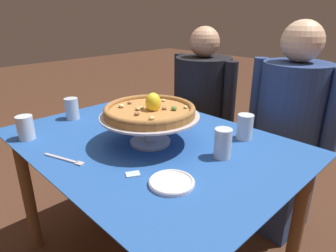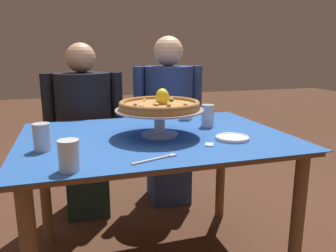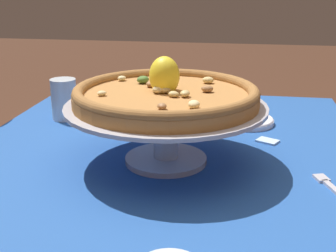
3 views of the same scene
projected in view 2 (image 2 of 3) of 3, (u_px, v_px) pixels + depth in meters
The scene contains 12 objects.
dining_table at pixel (155, 154), 1.63m from camera, with size 1.29×0.94×0.72m.
pizza_stand at pixel (160, 116), 1.58m from camera, with size 0.43×0.43×0.13m.
pizza at pixel (160, 105), 1.57m from camera, with size 0.39×0.39×0.10m.
water_glass_side_right at pixel (208, 117), 1.79m from camera, with size 0.07×0.07×0.12m.
water_glass_front_left at pixel (69, 157), 1.12m from camera, with size 0.07×0.07×0.11m.
water_glass_side_left at pixel (42, 139), 1.36m from camera, with size 0.07×0.07×0.11m.
water_glass_back_right at pixel (187, 111), 1.98m from camera, with size 0.07×0.07×0.12m.
side_plate at pixel (232, 138), 1.53m from camera, with size 0.16×0.16×0.02m.
dinner_fork at pixel (157, 159), 1.25m from camera, with size 0.19×0.08×0.01m.
sugar_packet at pixel (209, 145), 1.44m from camera, with size 0.05×0.04×0.01m, color silver.
diner_left at pixel (85, 132), 2.25m from camera, with size 0.53×0.39×1.18m.
diner_right at pixel (168, 123), 2.44m from camera, with size 0.51×0.37×1.23m.
Camera 2 is at (-0.40, -1.51, 1.13)m, focal length 34.94 mm.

